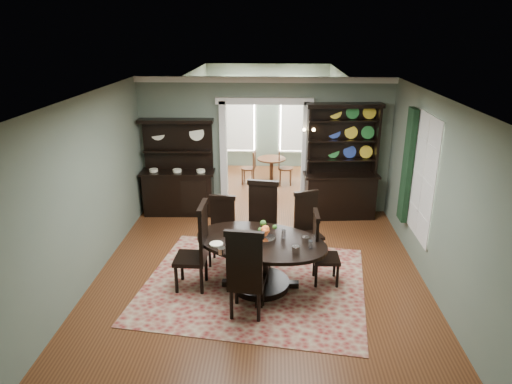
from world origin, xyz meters
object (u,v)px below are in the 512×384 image
(welsh_dresser, at_px, (341,177))
(parlor_table, at_px, (271,167))
(dining_table, at_px, (260,255))
(sideboard, at_px, (179,181))

(welsh_dresser, height_order, parlor_table, welsh_dresser)
(parlor_table, bearing_deg, welsh_dresser, -55.00)
(dining_table, xyz_separation_m, parlor_table, (0.11, 5.24, -0.13))
(dining_table, distance_m, sideboard, 3.64)
(parlor_table, bearing_deg, dining_table, -91.21)
(dining_table, xyz_separation_m, welsh_dresser, (1.64, 3.06, 0.32))
(dining_table, bearing_deg, parlor_table, 107.72)
(dining_table, height_order, sideboard, sideboard)
(dining_table, bearing_deg, welsh_dresser, 80.77)
(dining_table, bearing_deg, sideboard, 141.01)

